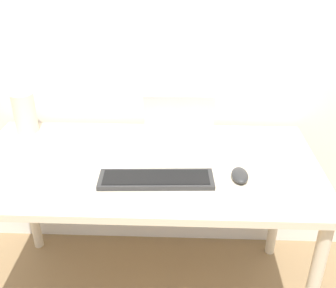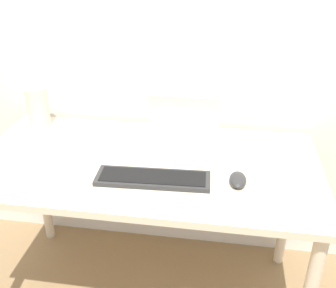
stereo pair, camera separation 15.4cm
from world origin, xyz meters
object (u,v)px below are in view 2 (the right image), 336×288
keyboard (153,178)px  vase (37,99)px  mouse (238,180)px  laptop (182,139)px

keyboard → vase: 0.77m
keyboard → mouse: 0.32m
keyboard → vase: size_ratio=1.63×
laptop → mouse: 0.33m
mouse → vase: bearing=158.5°
keyboard → vase: bearing=147.5°
laptop → vase: vase is taller
laptop → keyboard: (-0.08, -0.26, -0.04)m
mouse → vase: 1.03m
keyboard → mouse: bearing=5.4°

